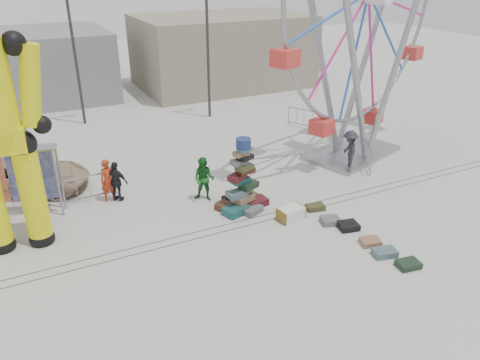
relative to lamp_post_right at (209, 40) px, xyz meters
name	(u,v)px	position (x,y,z in m)	size (l,w,h in m)	color
ground	(275,229)	(-3.09, -13.00, -4.48)	(90.00, 90.00, 0.00)	#9E9E99
track_line_near	(266,221)	(-3.09, -12.40, -4.48)	(40.00, 0.04, 0.01)	#47443F
track_line_far	(261,216)	(-3.09, -12.00, -4.48)	(40.00, 0.04, 0.01)	#47443F
building_right	(222,51)	(3.91, 7.00, -1.98)	(12.00, 8.00, 5.00)	gray
building_left	(31,66)	(-9.09, 9.00, -2.28)	(10.00, 8.00, 4.40)	gray
lamp_post_right	(209,40)	(0.00, 0.00, 0.00)	(1.41, 0.25, 8.00)	#2D2D30
lamp_post_left	(75,44)	(-7.00, 2.00, 0.00)	(1.41, 0.25, 8.00)	#2D2D30
suitcase_tower	(242,189)	(-3.43, -11.08, -3.69)	(2.09, 1.82, 2.82)	#1A504F
ferris_wheel	(366,16)	(3.74, -8.63, 1.93)	(10.71, 4.07, 13.03)	gray
banner_scaffold	(4,166)	(-11.27, -7.94, -2.48)	(3.70, 1.62, 2.66)	gray
steamer_trunk	(291,213)	(-2.22, -12.67, -4.25)	(0.98, 0.57, 0.46)	silver
row_case_0	(315,207)	(-1.01, -12.48, -4.38)	(0.69, 0.44, 0.20)	#3E4020
row_case_1	(330,220)	(-1.09, -13.56, -4.38)	(0.66, 0.57, 0.21)	slate
row_case_2	(348,226)	(-0.76, -14.15, -4.37)	(0.68, 0.59, 0.22)	black
row_case_3	(370,242)	(-0.72, -15.28, -4.39)	(0.64, 0.52, 0.19)	#93684A
row_case_4	(385,253)	(-0.75, -16.00, -4.37)	(0.74, 0.49, 0.22)	#4A646B
row_case_5	(408,264)	(-0.52, -16.81, -4.38)	(0.70, 0.51, 0.20)	#1A301D
barricade_dummy_a	(13,203)	(-11.26, -7.96, -3.93)	(2.00, 0.10, 1.10)	gray
barricade_dummy_b	(48,189)	(-9.98, -7.35, -3.93)	(2.00, 0.10, 1.10)	gray
barricade_dummy_c	(90,188)	(-8.51, -7.92, -3.93)	(2.00, 0.10, 1.10)	gray
barricade_wheel_front	(367,155)	(3.42, -10.12, -3.93)	(2.00, 0.10, 1.10)	gray
barricade_wheel_back	(304,119)	(3.83, -4.28, -3.93)	(2.00, 0.10, 1.10)	gray
pedestrian_red	(108,180)	(-7.83, -8.26, -3.62)	(0.63, 0.41, 1.72)	#9F2F16
pedestrian_green	(204,179)	(-4.47, -9.86, -3.59)	(0.86, 0.67, 1.78)	#175E1E
pedestrian_black	(117,182)	(-7.55, -8.40, -3.67)	(0.95, 0.40, 1.63)	black
pedestrian_grey	(349,151)	(2.44, -10.03, -3.56)	(1.20, 0.69, 1.85)	#25232F
parked_suv	(27,176)	(-10.62, -5.91, -3.81)	(2.22, 4.81, 1.34)	tan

